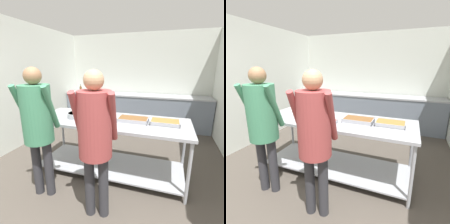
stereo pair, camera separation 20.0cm
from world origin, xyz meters
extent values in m
cube|color=silver|center=(0.00, 4.34, 1.32)|extent=(4.28, 0.06, 2.65)
cube|color=silver|center=(-2.11, 2.17, 1.32)|extent=(0.06, 4.46, 2.65)
cube|color=slate|center=(0.00, 3.97, 0.44)|extent=(4.12, 0.62, 0.88)
cube|color=#9EA0A8|center=(0.00, 3.97, 0.90)|extent=(4.12, 0.65, 0.04)
cube|color=black|center=(0.23, 3.97, 0.91)|extent=(0.55, 0.42, 0.02)
cube|color=#9EA0A8|center=(0.11, 1.46, 0.89)|extent=(2.42, 0.90, 0.04)
cube|color=#9EA0A8|center=(0.11, 1.46, 0.12)|extent=(2.34, 0.82, 0.02)
cylinder|color=#9EA0A8|center=(-1.05, 1.06, 0.44)|extent=(0.04, 0.04, 0.87)
cylinder|color=#9EA0A8|center=(1.27, 1.06, 0.44)|extent=(0.04, 0.04, 0.87)
cylinder|color=#9EA0A8|center=(-1.05, 1.86, 0.44)|extent=(0.04, 0.04, 0.87)
cylinder|color=#9EA0A8|center=(1.27, 1.86, 0.44)|extent=(0.04, 0.04, 0.87)
cylinder|color=white|center=(-0.81, 1.63, 0.92)|extent=(0.22, 0.22, 0.01)
cylinder|color=white|center=(-0.81, 1.63, 0.93)|extent=(0.22, 0.22, 0.01)
cylinder|color=white|center=(-0.81, 1.63, 0.94)|extent=(0.22, 0.22, 0.01)
cylinder|color=white|center=(-0.81, 1.63, 0.95)|extent=(0.22, 0.22, 0.01)
cylinder|color=#9EA0A8|center=(-0.46, 1.39, 0.95)|extent=(0.29, 0.29, 0.08)
cylinder|color=#B7472D|center=(-0.46, 1.39, 0.99)|extent=(0.25, 0.25, 0.01)
cylinder|color=black|center=(-0.24, 1.39, 0.99)|extent=(0.14, 0.02, 0.02)
cube|color=#9EA0A8|center=(0.00, 1.20, 0.92)|extent=(0.42, 0.27, 0.01)
cube|color=#B23D2D|center=(0.00, 1.20, 0.94)|extent=(0.39, 0.24, 0.04)
cube|color=#9EA0A8|center=(0.00, 1.07, 0.94)|extent=(0.42, 0.01, 0.05)
cube|color=#9EA0A8|center=(0.00, 1.32, 0.94)|extent=(0.42, 0.01, 0.05)
cube|color=#9EA0A8|center=(-0.20, 1.20, 0.94)|extent=(0.01, 0.27, 0.05)
cube|color=#9EA0A8|center=(0.20, 1.20, 0.94)|extent=(0.01, 0.27, 0.05)
cube|color=#9EA0A8|center=(0.47, 1.50, 0.92)|extent=(0.45, 0.28, 0.01)
cube|color=brown|center=(0.47, 1.50, 0.94)|extent=(0.43, 0.26, 0.04)
cube|color=#9EA0A8|center=(0.47, 1.37, 0.94)|extent=(0.45, 0.01, 0.05)
cube|color=#9EA0A8|center=(0.47, 1.64, 0.94)|extent=(0.45, 0.01, 0.05)
cube|color=#9EA0A8|center=(0.25, 1.50, 0.94)|extent=(0.01, 0.28, 0.05)
cube|color=#9EA0A8|center=(0.69, 1.50, 0.94)|extent=(0.01, 0.28, 0.05)
cube|color=#9EA0A8|center=(0.94, 1.51, 0.92)|extent=(0.41, 0.28, 0.01)
cube|color=#9E6B33|center=(0.94, 1.51, 0.94)|extent=(0.39, 0.25, 0.04)
cube|color=#9EA0A8|center=(0.94, 1.38, 0.94)|extent=(0.41, 0.01, 0.05)
cube|color=#9EA0A8|center=(0.94, 1.64, 0.94)|extent=(0.41, 0.01, 0.05)
cube|color=#9EA0A8|center=(0.74, 1.51, 0.94)|extent=(0.01, 0.28, 0.05)
cube|color=#9EA0A8|center=(1.14, 1.51, 0.94)|extent=(0.01, 0.28, 0.05)
cylinder|color=#2D2D33|center=(-0.67, 0.66, 0.40)|extent=(0.12, 0.12, 0.79)
cylinder|color=#2D2D33|center=(-0.51, 0.69, 0.40)|extent=(0.12, 0.12, 0.79)
cylinder|color=#3D7F5B|center=(-0.78, 0.64, 1.24)|extent=(0.13, 0.33, 0.59)
cylinder|color=#3D7F5B|center=(-0.40, 0.71, 1.24)|extent=(0.13, 0.33, 0.59)
cylinder|color=#3D7F5B|center=(-0.59, 0.67, 1.16)|extent=(0.37, 0.37, 0.73)
sphere|color=#8C6647|center=(-0.59, 0.67, 1.62)|extent=(0.21, 0.21, 0.21)
cylinder|color=#2D2D33|center=(0.16, 0.55, 0.39)|extent=(0.12, 0.12, 0.78)
cylinder|color=#2D2D33|center=(0.32, 0.58, 0.39)|extent=(0.12, 0.12, 0.78)
cylinder|color=#993D3D|center=(0.05, 0.54, 1.22)|extent=(0.12, 0.33, 0.58)
cylinder|color=#993D3D|center=(0.43, 0.60, 1.22)|extent=(0.12, 0.33, 0.58)
cylinder|color=#993D3D|center=(0.24, 0.57, 1.14)|extent=(0.36, 0.36, 0.72)
sphere|color=tan|center=(0.24, 0.57, 1.60)|extent=(0.21, 0.21, 0.21)
cylinder|color=brown|center=(-1.70, 3.89, 1.00)|extent=(0.07, 0.07, 0.15)
cone|color=brown|center=(-1.70, 3.89, 1.10)|extent=(0.07, 0.07, 0.06)
cylinder|color=black|center=(-1.70, 3.89, 1.14)|extent=(0.03, 0.03, 0.02)
camera|label=1|loc=(0.95, -1.02, 1.75)|focal=28.00mm
camera|label=2|loc=(1.14, -0.96, 1.75)|focal=28.00mm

